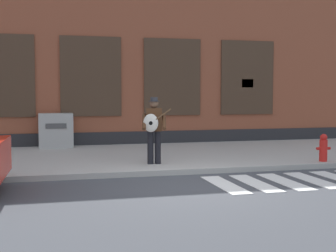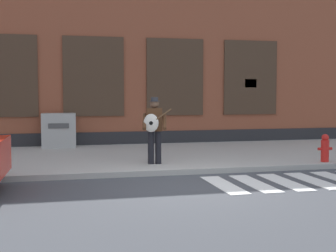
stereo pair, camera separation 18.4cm
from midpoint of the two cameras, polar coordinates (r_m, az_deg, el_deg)
name	(u,v)px [view 1 (the left image)]	position (r m, az deg, el deg)	size (l,w,h in m)	color
ground_plane	(192,187)	(9.33, 2.42, -7.48)	(160.00, 160.00, 0.00)	#424449
sidewalk	(150,156)	(13.28, -2.67, -3.73)	(28.00, 5.53, 0.13)	#ADAAA3
building_backdrop	(123,32)	(17.99, -5.78, 11.35)	(28.00, 4.06, 8.31)	brown
busker	(154,126)	(11.37, -2.23, -0.04)	(0.72, 0.62, 1.63)	black
utility_box	(56,130)	(15.25, -13.83, -0.53)	(1.06, 0.61, 1.08)	#ADADA8
fire_hydrant	(323,148)	(12.46, 18.02, -2.55)	(0.38, 0.20, 0.70)	red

